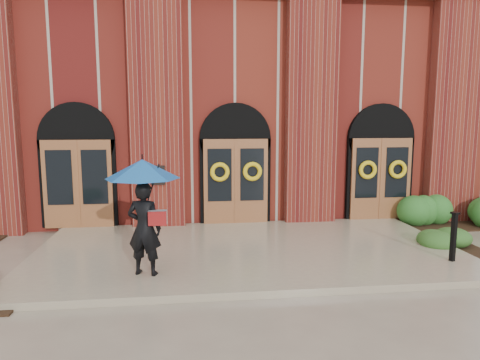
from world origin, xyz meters
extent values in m
plane|color=gray|center=(0.00, 0.00, 0.00)|extent=(90.00, 90.00, 0.00)
cube|color=tan|center=(0.00, 0.15, 0.07)|extent=(10.00, 5.30, 0.15)
cube|color=maroon|center=(0.00, 8.90, 3.50)|extent=(16.00, 12.00, 7.00)
cube|color=black|center=(-2.25, 2.47, 1.65)|extent=(0.40, 0.05, 0.55)
cube|color=maroon|center=(-2.25, 2.73, 3.50)|extent=(1.50, 0.45, 7.00)
cube|color=maroon|center=(2.25, 2.73, 3.50)|extent=(1.50, 0.45, 7.00)
cube|color=maroon|center=(6.75, 2.73, 3.50)|extent=(1.50, 0.45, 7.00)
cube|color=brown|center=(-4.50, 2.71, 1.40)|extent=(1.90, 0.10, 2.50)
cylinder|color=black|center=(-4.50, 2.85, 2.65)|extent=(2.10, 0.22, 2.10)
cube|color=brown|center=(0.00, 2.71, 1.40)|extent=(1.90, 0.10, 2.50)
cylinder|color=black|center=(0.00, 2.85, 2.65)|extent=(2.10, 0.22, 2.10)
cube|color=brown|center=(4.50, 2.71, 1.40)|extent=(1.90, 0.10, 2.50)
cylinder|color=black|center=(4.50, 2.85, 2.65)|extent=(2.10, 0.22, 2.10)
torus|color=yellow|center=(-0.48, 2.59, 1.70)|extent=(0.57, 0.13, 0.57)
torus|color=yellow|center=(0.48, 2.59, 1.70)|extent=(0.57, 0.13, 0.57)
torus|color=yellow|center=(4.02, 2.59, 1.70)|extent=(0.57, 0.13, 0.57)
torus|color=yellow|center=(4.98, 2.59, 1.70)|extent=(0.57, 0.13, 0.57)
imported|color=black|center=(-2.27, -1.36, 1.08)|extent=(0.78, 0.63, 1.87)
cone|color=#135297|center=(-2.27, -1.36, 2.26)|extent=(1.80, 1.80, 0.37)
cylinder|color=black|center=(-2.22, -1.41, 1.77)|extent=(0.02, 0.02, 0.62)
cube|color=#9B9EA0|center=(-1.99, -1.51, 1.33)|extent=(0.38, 0.27, 0.27)
cube|color=maroon|center=(-1.99, -1.61, 1.33)|extent=(0.34, 0.13, 0.27)
cube|color=black|center=(4.30, -1.35, 0.67)|extent=(0.12, 0.12, 1.05)
cube|color=black|center=(4.30, -1.35, 1.22)|extent=(0.19, 0.19, 0.04)
ellipsoid|color=#296022|center=(6.92, 2.20, 0.44)|extent=(3.41, 1.37, 0.88)
ellipsoid|color=#2B531E|center=(5.10, -0.31, 0.23)|extent=(1.31, 1.12, 0.46)
camera|label=1|loc=(-1.38, -9.72, 3.20)|focal=32.00mm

